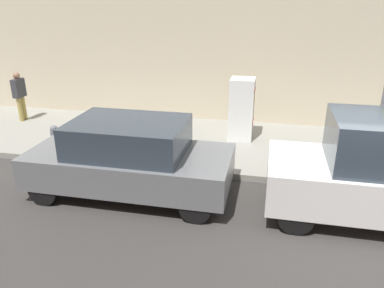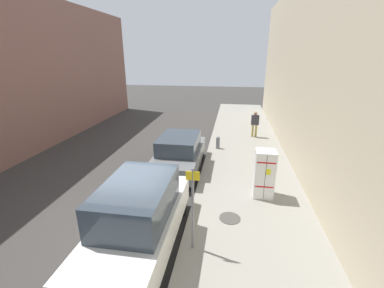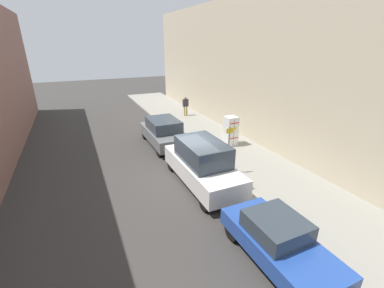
% 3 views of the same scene
% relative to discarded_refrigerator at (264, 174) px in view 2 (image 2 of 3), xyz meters
% --- Properties ---
extents(ground_plane, '(80.00, 80.00, 0.00)m').
position_rel_discarded_refrigerator_xyz_m(ground_plane, '(4.27, 2.63, -1.08)').
color(ground_plane, '#383533').
extents(sidewalk_slab, '(4.27, 44.00, 0.17)m').
position_rel_discarded_refrigerator_xyz_m(sidewalk_slab, '(0.45, 2.63, -1.00)').
color(sidewalk_slab, gray).
rests_on(sidewalk_slab, ground).
extents(discarded_refrigerator, '(0.74, 0.71, 1.83)m').
position_rel_discarded_refrigerator_xyz_m(discarded_refrigerator, '(0.00, 0.00, 0.00)').
color(discarded_refrigerator, white).
rests_on(discarded_refrigerator, sidewalk_slab).
extents(manhole_cover, '(0.70, 0.70, 0.02)m').
position_rel_discarded_refrigerator_xyz_m(manhole_cover, '(1.20, 1.69, -0.91)').
color(manhole_cover, '#47443F').
rests_on(manhole_cover, sidewalk_slab).
extents(street_sign_post, '(0.36, 0.07, 2.44)m').
position_rel_discarded_refrigerator_xyz_m(street_sign_post, '(2.21, 3.22, 0.45)').
color(street_sign_post, slate).
rests_on(street_sign_post, sidewalk_slab).
extents(fire_hydrant, '(0.22, 0.22, 0.72)m').
position_rel_discarded_refrigerator_xyz_m(fire_hydrant, '(2.02, -5.02, -0.55)').
color(fire_hydrant, slate).
rests_on(fire_hydrant, sidewalk_slab).
extents(pedestrian_walking_far, '(0.49, 0.23, 1.68)m').
position_rel_discarded_refrigerator_xyz_m(pedestrian_walking_far, '(-0.20, -7.61, 0.06)').
color(pedestrian_walking_far, '#A8934C').
rests_on(pedestrian_walking_far, sidewalk_slab).
extents(parked_suv_gray, '(1.99, 4.47, 1.72)m').
position_rel_discarded_refrigerator_xyz_m(parked_suv_gray, '(3.68, -2.13, -0.21)').
color(parked_suv_gray, slate).
rests_on(parked_suv_gray, ground).
extents(parked_van_white, '(1.93, 4.97, 2.13)m').
position_rel_discarded_refrigerator_xyz_m(parked_van_white, '(3.68, 3.36, -0.03)').
color(parked_van_white, silver).
rests_on(parked_van_white, ground).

